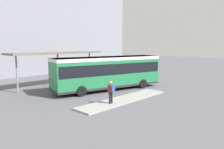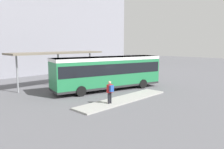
% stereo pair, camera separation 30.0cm
% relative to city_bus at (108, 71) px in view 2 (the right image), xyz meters
% --- Properties ---
extents(ground_plane, '(120.00, 120.00, 0.00)m').
position_rel_city_bus_xyz_m(ground_plane, '(-0.01, 0.00, -1.90)').
color(ground_plane, '#5B5B60').
extents(curb_island, '(9.12, 1.80, 0.12)m').
position_rel_city_bus_xyz_m(curb_island, '(-2.01, -3.82, -1.84)').
color(curb_island, '#9E9E99').
rests_on(curb_island, ground_plane).
extents(city_bus, '(11.34, 5.25, 3.26)m').
position_rel_city_bus_xyz_m(city_bus, '(0.00, 0.00, 0.00)').
color(city_bus, '#237A47').
rests_on(city_bus, ground_plane).
extents(pedestrian_waiting, '(0.43, 0.45, 1.68)m').
position_rel_city_bus_xyz_m(pedestrian_waiting, '(-3.83, -4.05, -0.82)').
color(pedestrian_waiting, '#232328').
rests_on(pedestrian_waiting, curb_island).
extents(bicycle_red, '(0.48, 1.66, 0.72)m').
position_rel_city_bus_xyz_m(bicycle_red, '(8.34, 2.71, -1.54)').
color(bicycle_red, black).
rests_on(bicycle_red, ground_plane).
extents(bicycle_blue, '(0.48, 1.55, 0.67)m').
position_rel_city_bus_xyz_m(bicycle_blue, '(8.42, 3.55, -1.56)').
color(bicycle_blue, black).
rests_on(bicycle_blue, ground_plane).
extents(bicycle_yellow, '(0.48, 1.57, 0.68)m').
position_rel_city_bus_xyz_m(bicycle_yellow, '(8.59, 4.38, -1.56)').
color(bicycle_yellow, black).
rests_on(bicycle_yellow, ground_plane).
extents(station_shelter, '(10.31, 2.58, 3.68)m').
position_rel_city_bus_xyz_m(station_shelter, '(-2.43, 5.09, 1.59)').
color(station_shelter, '#706656').
rests_on(station_shelter, ground_plane).
extents(potted_planter_near_shelter, '(0.72, 0.72, 1.24)m').
position_rel_city_bus_xyz_m(potted_planter_near_shelter, '(1.90, 3.18, -1.25)').
color(potted_planter_near_shelter, slate).
rests_on(potted_planter_near_shelter, ground_plane).
extents(station_building, '(28.00, 15.92, 19.99)m').
position_rel_city_bus_xyz_m(station_building, '(4.97, 22.49, 8.09)').
color(station_building, gray).
rests_on(station_building, ground_plane).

